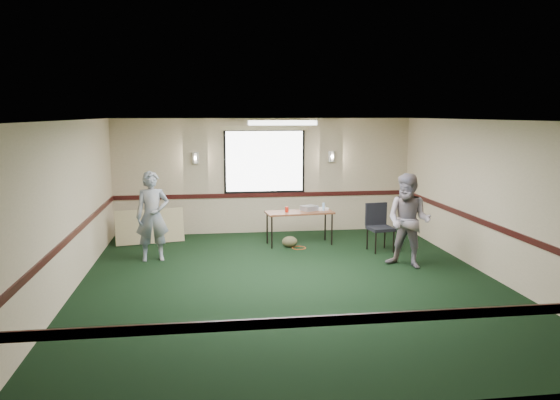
{
  "coord_description": "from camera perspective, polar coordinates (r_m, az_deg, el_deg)",
  "views": [
    {
      "loc": [
        -1.37,
        -8.71,
        2.8
      ],
      "look_at": [
        0.0,
        1.3,
        1.2
      ],
      "focal_mm": 35.0,
      "sensor_mm": 36.0,
      "label": 1
    }
  ],
  "objects": [
    {
      "name": "duffel_bag",
      "position": [
        11.6,
        1.02,
        -4.38
      ],
      "size": [
        0.36,
        0.3,
        0.23
      ],
      "primitive_type": "ellipsoid",
      "rotation": [
        0.0,
        0.0,
        -0.16
      ],
      "color": "#454527",
      "rests_on": "ground"
    },
    {
      "name": "room_shell",
      "position": [
        10.99,
        -0.58,
        2.62
      ],
      "size": [
        8.0,
        8.02,
        8.0
      ],
      "color": "tan",
      "rests_on": "ground"
    },
    {
      "name": "conference_chair",
      "position": [
        11.45,
        10.27,
        -2.38
      ],
      "size": [
        0.54,
        0.56,
        0.97
      ],
      "rotation": [
        0.0,
        0.0,
        0.14
      ],
      "color": "black",
      "rests_on": "ground"
    },
    {
      "name": "ground",
      "position": [
        9.25,
        1.11,
        -8.62
      ],
      "size": [
        8.0,
        8.0,
        0.0
      ],
      "primitive_type": "plane",
      "color": "black",
      "rests_on": "ground"
    },
    {
      "name": "water_bottle",
      "position": [
        11.85,
        4.57,
        -0.71
      ],
      "size": [
        0.05,
        0.05,
        0.18
      ],
      "primitive_type": "cylinder",
      "color": "#91BFEE",
      "rests_on": "folding_table"
    },
    {
      "name": "folded_table",
      "position": [
        12.22,
        -13.44,
        -2.7
      ],
      "size": [
        1.47,
        0.52,
        0.75
      ],
      "primitive_type": "cube",
      "rotation": [
        -0.21,
        0.0,
        0.21
      ],
      "color": "tan",
      "rests_on": "ground"
    },
    {
      "name": "projector",
      "position": [
        11.86,
        3.07,
        -0.86
      ],
      "size": [
        0.41,
        0.39,
        0.11
      ],
      "primitive_type": "cube",
      "rotation": [
        0.0,
        0.0,
        0.51
      ],
      "color": "gray",
      "rests_on": "folding_table"
    },
    {
      "name": "folding_table",
      "position": [
        11.74,
        2.04,
        -1.47
      ],
      "size": [
        1.49,
        0.72,
        0.72
      ],
      "rotation": [
        0.0,
        0.0,
        0.1
      ],
      "color": "#552918",
      "rests_on": "ground"
    },
    {
      "name": "person_left",
      "position": [
        10.72,
        -13.19,
        -1.66
      ],
      "size": [
        0.67,
        0.48,
        1.73
      ],
      "primitive_type": "imported",
      "rotation": [
        0.0,
        0.0,
        0.12
      ],
      "color": "#3A5780",
      "rests_on": "ground"
    },
    {
      "name": "game_console",
      "position": [
        11.93,
        4.45,
        -0.94
      ],
      "size": [
        0.26,
        0.23,
        0.05
      ],
      "primitive_type": "cube",
      "rotation": [
        0.0,
        0.0,
        0.34
      ],
      "color": "white",
      "rests_on": "folding_table"
    },
    {
      "name": "red_cup",
      "position": [
        11.67,
        0.72,
        -0.99
      ],
      "size": [
        0.07,
        0.07,
        0.11
      ],
      "primitive_type": "cylinder",
      "color": "#B91B0C",
      "rests_on": "folding_table"
    },
    {
      "name": "cable_coil",
      "position": [
        11.53,
        1.99,
        -5.02
      ],
      "size": [
        0.39,
        0.39,
        0.02
      ],
      "primitive_type": "torus",
      "rotation": [
        0.0,
        0.0,
        0.39
      ],
      "color": "#BA4517",
      "rests_on": "ground"
    },
    {
      "name": "person_right",
      "position": [
        10.24,
        13.29,
        -2.14
      ],
      "size": [
        1.07,
        1.04,
        1.73
      ],
      "primitive_type": "imported",
      "rotation": [
        0.0,
        0.0,
        -0.69
      ],
      "color": "#6D7BA9",
      "rests_on": "ground"
    }
  ]
}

